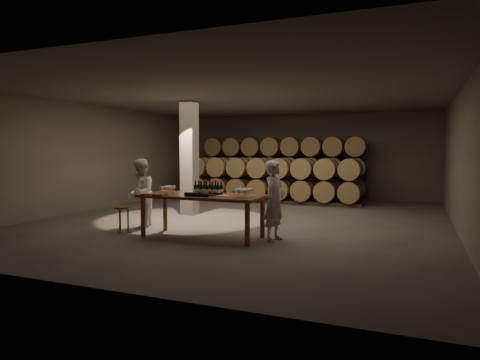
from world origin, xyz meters
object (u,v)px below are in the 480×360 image
at_px(notebook_near, 159,194).
at_px(plate, 223,196).
at_px(person_man, 275,201).
at_px(stool, 123,211).
at_px(bottle_cluster, 208,190).
at_px(person_woman, 140,193).
at_px(tasting_table, 202,200).

bearing_deg(notebook_near, plate, 8.48).
distance_m(notebook_near, person_man, 2.39).
height_order(stool, person_man, person_man).
distance_m(bottle_cluster, plate, 0.40).
bearing_deg(person_woman, tasting_table, 51.05).
bearing_deg(notebook_near, person_woman, 133.28).
bearing_deg(person_man, person_woman, 95.59).
bearing_deg(person_man, plate, 118.25).
bearing_deg(tasting_table, person_man, 10.36).
height_order(tasting_table, stool, tasting_table).
bearing_deg(bottle_cluster, tasting_table, -168.06).
xyz_separation_m(plate, person_man, (0.99, 0.34, -0.10)).
relative_size(person_man, person_woman, 1.00).
relative_size(tasting_table, notebook_near, 10.99).
distance_m(plate, stool, 2.43).
height_order(bottle_cluster, notebook_near, bottle_cluster).
bearing_deg(person_man, notebook_near, 116.34).
bearing_deg(person_man, stool, 107.30).
bearing_deg(person_woman, bottle_cluster, 52.66).
height_order(plate, person_man, person_man).
relative_size(plate, notebook_near, 1.12).
xyz_separation_m(tasting_table, notebook_near, (-0.79, -0.43, 0.12)).
xyz_separation_m(bottle_cluster, person_man, (1.37, 0.25, -0.20)).
bearing_deg(plate, person_man, 19.02).
xyz_separation_m(tasting_table, stool, (-1.88, -0.21, -0.32)).
bearing_deg(plate, person_woman, 166.92).
xyz_separation_m(tasting_table, person_woman, (-1.90, 0.49, 0.02)).
relative_size(bottle_cluster, person_man, 0.37).
relative_size(plate, person_woman, 0.16).
xyz_separation_m(bottle_cluster, plate, (0.37, -0.10, -0.10)).
height_order(tasting_table, person_woman, person_woman).
height_order(person_man, person_woman, person_woman).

